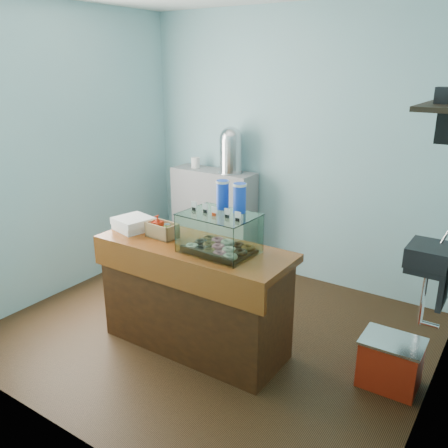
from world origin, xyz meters
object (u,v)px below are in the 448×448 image
Objects in this scene: coffee_urn at (231,149)px; red_cooler at (390,362)px; counter at (194,296)px; display_case at (222,230)px.

red_cooler is (2.15, -1.20, -1.18)m from coffee_urn.
coffee_urn is at bearing 112.88° from counter.
coffee_urn is (-0.66, 1.56, 0.91)m from counter.
counter is 0.66m from display_case.
counter is at bearing -166.87° from red_cooler.
display_case is (0.25, 0.03, 0.61)m from counter.
red_cooler is at bearing -29.08° from coffee_urn.
coffee_urn is (-0.91, 1.54, 0.30)m from display_case.
coffee_urn is at bearing 123.33° from display_case.
counter is 2.86× the size of display_case.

